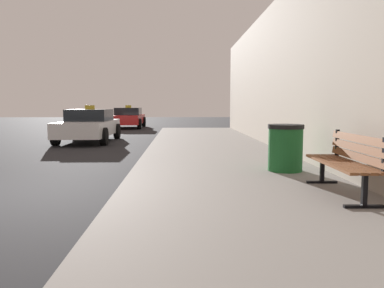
{
  "coord_description": "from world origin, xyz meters",
  "views": [
    {
      "loc": [
        2.97,
        -5.54,
        1.44
      ],
      "look_at": [
        3.23,
        2.47,
        0.61
      ],
      "focal_mm": 35.36,
      "sensor_mm": 36.0,
      "label": 1
    }
  ],
  "objects": [
    {
      "name": "car_red",
      "position": [
        -0.3,
        18.61,
        0.65
      ],
      "size": [
        1.94,
        4.33,
        1.43
      ],
      "rotation": [
        0.0,
        0.0,
        3.14
      ],
      "color": "red",
      "rests_on": "ground_plane"
    },
    {
      "name": "trash_bin",
      "position": [
        5.04,
        1.74,
        0.61
      ],
      "size": [
        0.69,
        0.69,
        0.91
      ],
      "color": "#195926",
      "rests_on": "sidewalk"
    },
    {
      "name": "sidewalk",
      "position": [
        4.0,
        0.0,
        0.07
      ],
      "size": [
        4.0,
        32.0,
        0.15
      ],
      "primitive_type": "cube",
      "color": "gray",
      "rests_on": "ground_plane"
    },
    {
      "name": "bench",
      "position": [
        5.39,
        -0.23,
        0.66
      ],
      "size": [
        0.55,
        1.77,
        0.89
      ],
      "rotation": [
        0.0,
        0.0,
        -0.03
      ],
      "color": "brown",
      "rests_on": "sidewalk"
    },
    {
      "name": "car_white",
      "position": [
        -0.59,
        9.46,
        0.65
      ],
      "size": [
        1.94,
        4.4,
        1.43
      ],
      "rotation": [
        0.0,
        0.0,
        3.14
      ],
      "color": "white",
      "rests_on": "ground_plane"
    }
  ]
}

